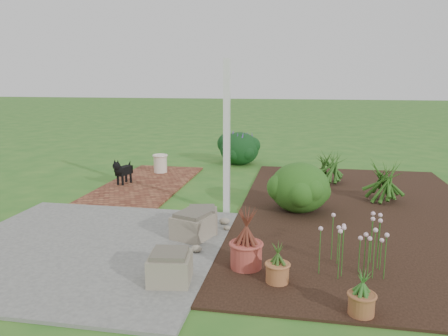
% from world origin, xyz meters
% --- Properties ---
extents(ground, '(80.00, 80.00, 0.00)m').
position_xyz_m(ground, '(0.00, 0.00, 0.00)').
color(ground, '#2A6820').
rests_on(ground, ground).
extents(concrete_patio, '(3.50, 3.50, 0.04)m').
position_xyz_m(concrete_patio, '(-1.25, -1.75, 0.02)').
color(concrete_patio, '#60605E').
rests_on(concrete_patio, ground).
extents(brick_path, '(1.60, 3.50, 0.04)m').
position_xyz_m(brick_path, '(-1.70, 1.75, 0.02)').
color(brick_path, brown).
rests_on(brick_path, ground).
extents(garden_bed, '(4.00, 7.00, 0.03)m').
position_xyz_m(garden_bed, '(2.50, 0.50, 0.01)').
color(garden_bed, black).
rests_on(garden_bed, ground).
extents(veranda_post, '(0.10, 0.10, 2.50)m').
position_xyz_m(veranda_post, '(0.30, 0.10, 1.25)').
color(veranda_post, white).
rests_on(veranda_post, ground).
extents(stone_trough_near, '(0.50, 0.50, 0.30)m').
position_xyz_m(stone_trough_near, '(0.15, -2.53, 0.19)').
color(stone_trough_near, gray).
rests_on(stone_trough_near, concrete_patio).
extents(stone_trough_mid, '(0.59, 0.59, 0.31)m').
position_xyz_m(stone_trough_mid, '(0.05, -1.20, 0.20)').
color(stone_trough_mid, '#736E58').
rests_on(stone_trough_mid, concrete_patio).
extents(stone_trough_far, '(0.52, 0.52, 0.29)m').
position_xyz_m(stone_trough_far, '(0.12, -0.89, 0.19)').
color(stone_trough_far, '#756D58').
rests_on(stone_trough_far, concrete_patio).
extents(black_dog, '(0.26, 0.57, 0.50)m').
position_xyz_m(black_dog, '(-2.14, 1.53, 0.34)').
color(black_dog, black).
rests_on(black_dog, brick_path).
extents(cream_ceramic_urn, '(0.38, 0.38, 0.41)m').
position_xyz_m(cream_ceramic_urn, '(-1.75, 2.78, 0.24)').
color(cream_ceramic_urn, beige).
rests_on(cream_ceramic_urn, brick_path).
extents(evergreen_shrub, '(1.13, 1.13, 0.83)m').
position_xyz_m(evergreen_shrub, '(1.48, 0.38, 0.45)').
color(evergreen_shrub, '#0D4112').
rests_on(evergreen_shrub, garden_bed).
extents(agapanthus_clump_back, '(1.14, 1.14, 0.87)m').
position_xyz_m(agapanthus_clump_back, '(2.95, 1.23, 0.47)').
color(agapanthus_clump_back, '#143709').
rests_on(agapanthus_clump_back, garden_bed).
extents(agapanthus_clump_front, '(0.99, 0.99, 0.81)m').
position_xyz_m(agapanthus_clump_front, '(2.06, 2.48, 0.43)').
color(agapanthus_clump_front, '#0A3610').
rests_on(agapanthus_clump_front, garden_bed).
extents(pink_flower_patch, '(1.21, 1.21, 0.59)m').
position_xyz_m(pink_flower_patch, '(2.13, -1.81, 0.32)').
color(pink_flower_patch, '#113D0F').
rests_on(pink_flower_patch, garden_bed).
extents(terracotta_pot_bronze, '(0.42, 0.42, 0.30)m').
position_xyz_m(terracotta_pot_bronze, '(0.91, -2.00, 0.18)').
color(terracotta_pot_bronze, '#B1463C').
rests_on(terracotta_pot_bronze, garden_bed).
extents(terracotta_pot_small_left, '(0.29, 0.29, 0.20)m').
position_xyz_m(terracotta_pot_small_left, '(2.10, -2.83, 0.13)').
color(terracotta_pot_small_left, '#935532').
rests_on(terracotta_pot_small_left, garden_bed).
extents(terracotta_pot_small_right, '(0.28, 0.28, 0.21)m').
position_xyz_m(terracotta_pot_small_right, '(1.29, -2.31, 0.14)').
color(terracotta_pot_small_right, '#AB6539').
rests_on(terracotta_pot_small_right, garden_bed).
extents(purple_flowering_bush, '(1.13, 1.13, 0.86)m').
position_xyz_m(purple_flowering_bush, '(-0.12, 4.31, 0.43)').
color(purple_flowering_bush, black).
rests_on(purple_flowering_bush, ground).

